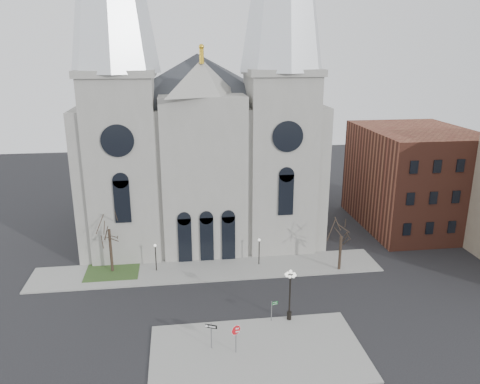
{
  "coord_description": "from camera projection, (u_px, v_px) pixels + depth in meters",
  "views": [
    {
      "loc": [
        -3.0,
        -38.21,
        24.64
      ],
      "look_at": [
        3.26,
        8.0,
        10.28
      ],
      "focal_mm": 35.0,
      "sensor_mm": 36.0,
      "label": 1
    }
  ],
  "objects": [
    {
      "name": "tree_right",
      "position": [
        341.0,
        234.0,
        52.96
      ],
      "size": [
        3.2,
        3.2,
        6.0
      ],
      "color": "black",
      "rests_on": "ground"
    },
    {
      "name": "globe_lamp",
      "position": [
        290.0,
        289.0,
        43.23
      ],
      "size": [
        1.45,
        1.45,
        5.14
      ],
      "rotation": [
        0.0,
        0.0,
        0.41
      ],
      "color": "black",
      "rests_on": "sidewalk_near"
    },
    {
      "name": "street_name_sign",
      "position": [
        272.0,
        309.0,
        43.6
      ],
      "size": [
        0.64,
        0.19,
        2.03
      ],
      "rotation": [
        0.0,
        0.0,
        0.23
      ],
      "color": "slate",
      "rests_on": "sidewalk_near"
    },
    {
      "name": "tree_left",
      "position": [
        109.0,
        227.0,
        52.13
      ],
      "size": [
        3.2,
        3.2,
        7.5
      ],
      "color": "black",
      "rests_on": "ground"
    },
    {
      "name": "sidewalk_near",
      "position": [
        258.0,
        352.0,
        39.45
      ],
      "size": [
        18.0,
        10.0,
        0.14
      ],
      "primitive_type": "cube",
      "color": "gray",
      "rests_on": "ground"
    },
    {
      "name": "cathedral",
      "position": [
        199.0,
        98.0,
        60.03
      ],
      "size": [
        33.0,
        26.66,
        54.0
      ],
      "color": "gray",
      "rests_on": "ground"
    },
    {
      "name": "grass_patch",
      "position": [
        113.0,
        271.0,
        53.75
      ],
      "size": [
        6.0,
        5.0,
        0.18
      ],
      "primitive_type": "cube",
      "color": "#2B411B",
      "rests_on": "ground"
    },
    {
      "name": "one_way_sign",
      "position": [
        211.0,
        332.0,
        39.47
      ],
      "size": [
        0.98,
        0.45,
        2.4
      ],
      "rotation": [
        0.0,
        0.0,
        -0.41
      ],
      "color": "slate",
      "rests_on": "sidewalk_near"
    },
    {
      "name": "stop_sign",
      "position": [
        236.0,
        333.0,
        38.81
      ],
      "size": [
        0.95,
        0.12,
        2.65
      ],
      "rotation": [
        0.0,
        0.0,
        0.09
      ],
      "color": "slate",
      "rests_on": "sidewalk_near"
    },
    {
      "name": "ground",
      "position": [
        217.0,
        323.0,
        43.82
      ],
      "size": [
        160.0,
        160.0,
        0.0
      ],
      "primitive_type": "plane",
      "color": "black",
      "rests_on": "ground"
    },
    {
      "name": "bg_building_brick",
      "position": [
        413.0,
        178.0,
        66.45
      ],
      "size": [
        14.0,
        18.0,
        14.0
      ],
      "primitive_type": "cube",
      "color": "brown",
      "rests_on": "ground"
    },
    {
      "name": "ped_lamp_right",
      "position": [
        259.0,
        247.0,
        54.8
      ],
      "size": [
        0.32,
        0.32,
        3.26
      ],
      "color": "black",
      "rests_on": "sidewalk_far"
    },
    {
      "name": "sidewalk_far",
      "position": [
        209.0,
        270.0,
        54.22
      ],
      "size": [
        40.0,
        6.0,
        0.14
      ],
      "primitive_type": "cube",
      "color": "gray",
      "rests_on": "ground"
    },
    {
      "name": "ped_lamp_left",
      "position": [
        155.0,
        253.0,
        53.26
      ],
      "size": [
        0.32,
        0.32,
        3.26
      ],
      "color": "black",
      "rests_on": "sidewalk_far"
    }
  ]
}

